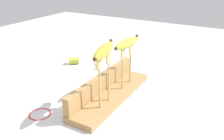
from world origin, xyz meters
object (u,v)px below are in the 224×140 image
object	(u,v)px
fork_fallen_near	(96,65)
banana_chunk_far	(74,61)
fork_stand_left	(104,76)
banana_raised_left	(104,51)
banana_raised_right	(127,43)
wire_coil	(40,114)
fork_stand_right	(127,63)

from	to	relation	value
fork_fallen_near	banana_chunk_far	world-z (taller)	banana_chunk_far
fork_stand_left	fork_fallen_near	distance (m)	0.47
banana_raised_left	fork_fallen_near	world-z (taller)	banana_raised_left
banana_raised_right	wire_coil	xyz separation A→B (m)	(-0.33, 0.19, -0.21)
fork_stand_right	banana_raised_left	world-z (taller)	banana_raised_left
fork_stand_left	banana_chunk_far	world-z (taller)	fork_stand_left
fork_stand_left	fork_stand_right	bearing A→B (deg)	0.00
fork_fallen_near	banana_raised_left	bearing A→B (deg)	-142.44
fork_stand_left	fork_fallen_near	xyz separation A→B (m)	(0.35, 0.27, -0.13)
fork_stand_right	wire_coil	world-z (taller)	fork_stand_right
banana_raised_right	banana_chunk_far	distance (m)	0.46
fork_stand_right	banana_chunk_far	world-z (taller)	fork_stand_right
banana_chunk_far	wire_coil	bearing A→B (deg)	-156.36
fork_fallen_near	banana_chunk_far	distance (m)	0.13
fork_stand_left	wire_coil	xyz separation A→B (m)	(-0.15, 0.19, -0.14)
fork_stand_left	banana_raised_left	xyz separation A→B (m)	(-0.00, -0.00, 0.10)
banana_chunk_far	wire_coil	world-z (taller)	banana_chunk_far
fork_stand_left	banana_raised_right	size ratio (longest dim) A/B	1.06
banana_chunk_far	wire_coil	distance (m)	0.50
banana_raised_right	fork_fallen_near	size ratio (longest dim) A/B	1.14
fork_stand_right	banana_chunk_far	size ratio (longest dim) A/B	2.61
fork_stand_left	banana_chunk_far	distance (m)	0.51
fork_fallen_near	wire_coil	distance (m)	0.51
banana_raised_right	wire_coil	bearing A→B (deg)	150.28
fork_stand_right	banana_raised_left	bearing A→B (deg)	-180.00
banana_chunk_far	wire_coil	size ratio (longest dim) A/B	0.80
fork_stand_left	fork_stand_right	size ratio (longest dim) A/B	1.11
fork_fallen_near	fork_stand_left	bearing A→B (deg)	-142.44
fork_stand_left	fork_fallen_near	size ratio (longest dim) A/B	1.21
banana_raised_left	banana_raised_right	xyz separation A→B (m)	(0.18, 0.00, -0.02)
fork_stand_right	banana_chunk_far	distance (m)	0.43
fork_stand_left	wire_coil	bearing A→B (deg)	128.47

